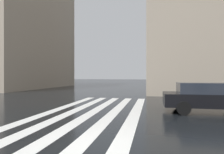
# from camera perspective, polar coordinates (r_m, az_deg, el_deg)

# --- Properties ---
(ground_plane) EXTENTS (220.00, 220.00, 0.00)m
(ground_plane) POSITION_cam_1_polar(r_m,az_deg,el_deg) (4.66, -5.34, -21.24)
(ground_plane) COLOR black
(zebra_crossing) EXTENTS (13.00, 4.50, 0.01)m
(zebra_crossing) POSITION_cam_1_polar(r_m,az_deg,el_deg) (8.76, -6.86, -11.01)
(zebra_crossing) COLOR silver
(zebra_crossing) RESTS_ON ground_plane
(car_black) EXTENTS (1.85, 4.10, 1.41)m
(car_black) POSITION_cam_1_polar(r_m,az_deg,el_deg) (10.03, 26.72, -5.26)
(car_black) COLOR black
(car_black) RESTS_ON ground_plane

